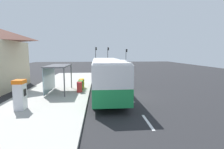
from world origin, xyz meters
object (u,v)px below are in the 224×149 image
(sedan_near, at_px, (116,64))
(bus, at_px, (107,75))
(recycling_bin_green, at_px, (80,86))
(recycling_bin_orange, at_px, (81,84))
(bus_shelter, at_px, (55,72))
(ticket_machine, at_px, (20,95))
(recycling_bin_yellow, at_px, (82,83))
(traffic_light_near_side, at_px, (126,55))
(white_van, at_px, (121,65))
(traffic_light_far_side, at_px, (96,54))
(traffic_light_median, at_px, (108,54))
(recycling_bin_red, at_px, (80,87))

(sedan_near, bearing_deg, bus, -96.99)
(recycling_bin_green, distance_m, recycling_bin_orange, 0.70)
(recycling_bin_green, xyz_separation_m, bus_shelter, (-2.21, -0.55, 1.44))
(bus, relative_size, bus_shelter, 2.76)
(bus, xyz_separation_m, recycling_bin_green, (-2.49, 1.28, -1.19))
(ticket_machine, relative_size, bus_shelter, 0.48)
(recycling_bin_yellow, xyz_separation_m, traffic_light_near_side, (9.70, 31.42, 2.60))
(white_van, bearing_deg, recycling_bin_orange, -109.69)
(traffic_light_far_side, relative_size, bus_shelter, 1.35)
(traffic_light_near_side, height_order, traffic_light_median, traffic_light_median)
(white_van, relative_size, ticket_machine, 2.70)
(sedan_near, relative_size, bus_shelter, 1.10)
(white_van, xyz_separation_m, recycling_bin_red, (-6.40, -19.29, -0.69))
(ticket_machine, xyz_separation_m, traffic_light_median, (7.84, 39.96, 2.39))
(sedan_near, relative_size, traffic_light_near_side, 0.90)
(recycling_bin_green, xyz_separation_m, recycling_bin_yellow, (0.00, 1.40, 0.00))
(recycling_bin_red, xyz_separation_m, traffic_light_far_side, (1.09, 34.32, 2.92))
(recycling_bin_red, height_order, bus_shelter, bus_shelter)
(bus, xyz_separation_m, bus_shelter, (-4.70, 0.73, 0.25))
(traffic_light_near_side, relative_size, bus_shelter, 1.22)
(white_van, bearing_deg, sedan_near, 89.56)
(ticket_machine, height_order, bus_shelter, bus_shelter)
(sedan_near, height_order, traffic_light_far_side, traffic_light_far_side)
(ticket_machine, height_order, traffic_light_near_side, traffic_light_near_side)
(recycling_bin_green, relative_size, bus_shelter, 0.24)
(traffic_light_far_side, distance_m, bus_shelter, 34.36)
(ticket_machine, bearing_deg, traffic_light_near_side, 71.35)
(traffic_light_near_side, bearing_deg, traffic_light_far_side, 174.69)
(recycling_bin_orange, relative_size, traffic_light_median, 0.18)
(bus, distance_m, recycling_bin_red, 2.82)
(recycling_bin_yellow, bearing_deg, traffic_light_median, 82.08)
(ticket_machine, bearing_deg, bus_shelter, 78.27)
(bus, relative_size, sedan_near, 2.50)
(traffic_light_far_side, bearing_deg, recycling_bin_green, -91.87)
(white_van, xyz_separation_m, traffic_light_median, (-1.80, 15.83, 2.22))
(traffic_light_far_side, bearing_deg, recycling_bin_yellow, -91.95)
(sedan_near, distance_m, ticket_machine, 38.23)
(recycling_bin_green, bearing_deg, traffic_light_median, 82.40)
(ticket_machine, relative_size, recycling_bin_yellow, 2.04)
(bus, distance_m, recycling_bin_orange, 3.39)
(recycling_bin_red, bearing_deg, white_van, 71.64)
(white_van, relative_size, bus_shelter, 1.31)
(recycling_bin_green, relative_size, traffic_light_far_side, 0.18)
(bus, height_order, recycling_bin_yellow, bus)
(traffic_light_near_side, height_order, traffic_light_far_side, traffic_light_far_side)
(recycling_bin_yellow, distance_m, traffic_light_far_side, 32.37)
(recycling_bin_yellow, xyz_separation_m, traffic_light_median, (4.60, 33.02, 2.91))
(recycling_bin_red, xyz_separation_m, recycling_bin_orange, (0.00, 1.40, 0.00))
(traffic_light_median, bearing_deg, recycling_bin_orange, -97.76)
(sedan_near, bearing_deg, traffic_light_far_side, 157.92)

